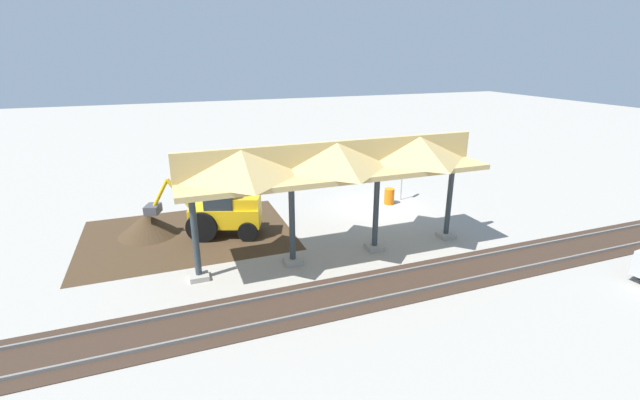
{
  "coord_description": "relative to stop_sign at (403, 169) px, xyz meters",
  "views": [
    {
      "loc": [
        10.87,
        20.0,
        8.11
      ],
      "look_at": [
        4.24,
        2.25,
        1.6
      ],
      "focal_mm": 24.0,
      "sensor_mm": 36.0,
      "label": 1
    }
  ],
  "objects": [
    {
      "name": "dirt_work_zone",
      "position": [
        12.07,
        0.97,
        -1.84
      ],
      "size": [
        9.48,
        7.0,
        0.01
      ],
      "primitive_type": "cube",
      "color": "#42301E",
      "rests_on": "ground"
    },
    {
      "name": "backhoe",
      "position": [
        10.47,
        1.61,
        -0.58
      ],
      "size": [
        5.28,
        2.88,
        2.82
      ],
      "color": "#EAB214",
      "rests_on": "ground"
    },
    {
      "name": "ground_plane",
      "position": [
        1.84,
        0.53,
        -1.84
      ],
      "size": [
        120.0,
        120.0,
        0.0
      ],
      "primitive_type": "plane",
      "color": "#9E998E"
    },
    {
      "name": "dirt_mound",
      "position": [
        13.81,
        0.28,
        -1.84
      ],
      "size": [
        5.42,
        5.42,
        2.07
      ],
      "primitive_type": "cone",
      "color": "#42301E",
      "rests_on": "ground"
    },
    {
      "name": "rail_tracks",
      "position": [
        1.84,
        8.49,
        -1.81
      ],
      "size": [
        60.0,
        2.58,
        0.15
      ],
      "color": "slate",
      "rests_on": "ground"
    },
    {
      "name": "platform_canopy",
      "position": [
        6.4,
        5.44,
        2.32
      ],
      "size": [
        12.35,
        3.2,
        4.9
      ],
      "color": "#9E998E",
      "rests_on": "ground"
    },
    {
      "name": "traffic_barrel",
      "position": [
        1.01,
        0.42,
        -1.39
      ],
      "size": [
        0.56,
        0.56,
        0.9
      ],
      "primitive_type": "cylinder",
      "color": "orange",
      "rests_on": "ground"
    },
    {
      "name": "stop_sign",
      "position": [
        0.0,
        0.0,
        0.0
      ],
      "size": [
        0.6,
        0.51,
        2.55
      ],
      "color": "gray",
      "rests_on": "ground"
    }
  ]
}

